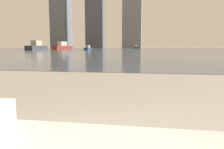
% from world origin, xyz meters
% --- Properties ---
extents(harbor_water, '(180.00, 110.00, 0.01)m').
position_xyz_m(harbor_water, '(0.00, 62.00, 0.01)').
color(harbor_water, slate).
rests_on(harbor_water, ground_plane).
extents(harbor_boat_1, '(2.57, 5.69, 2.06)m').
position_xyz_m(harbor_boat_1, '(-23.22, 43.93, 0.74)').
color(harbor_boat_1, '#2D2D33').
rests_on(harbor_boat_1, harbor_water).
extents(harbor_boat_2, '(1.18, 2.95, 1.08)m').
position_xyz_m(harbor_boat_2, '(-13.31, 48.94, 0.39)').
color(harbor_boat_2, navy).
rests_on(harbor_boat_2, harbor_water).
extents(harbor_boat_3, '(3.84, 5.59, 1.99)m').
position_xyz_m(harbor_boat_3, '(-21.01, 52.90, 0.71)').
color(harbor_boat_3, maroon).
rests_on(harbor_boat_3, harbor_water).
extents(harbor_boat_5, '(2.18, 4.06, 1.45)m').
position_xyz_m(harbor_boat_5, '(-4.03, 81.02, 0.52)').
color(harbor_boat_5, '#335647').
rests_on(harbor_boat_5, harbor_water).
extents(skyline_tower_1, '(8.80, 9.69, 47.32)m').
position_xyz_m(skyline_tower_1, '(-28.23, 118.00, 23.66)').
color(skyline_tower_1, '#4C515B').
rests_on(skyline_tower_1, ground_plane).
extents(skyline_tower_2, '(9.70, 9.93, 44.96)m').
position_xyz_m(skyline_tower_2, '(-8.18, 118.00, 22.48)').
color(skyline_tower_2, slate).
rests_on(skyline_tower_2, ground_plane).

